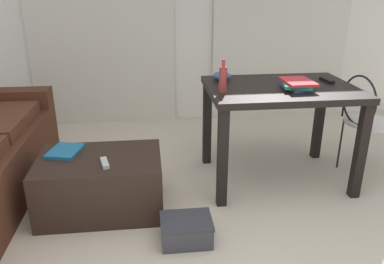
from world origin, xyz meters
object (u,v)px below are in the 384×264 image
(magazine, at_px, (65,151))
(book_stack, at_px, (297,84))
(bowl, at_px, (222,76))
(shoebox, at_px, (186,230))
(tv_remote_on_table, at_px, (327,80))
(craft_table, at_px, (280,101))
(wire_chair, at_px, (365,115))
(coffee_table, at_px, (101,183))
(bottle_near, at_px, (223,79))
(tv_remote_primary, at_px, (105,163))

(magazine, bearing_deg, book_stack, 17.65)
(bowl, distance_m, shoebox, 1.31)
(tv_remote_on_table, bearing_deg, craft_table, -173.77)
(wire_chair, xyz_separation_m, bowl, (-1.14, 0.25, 0.29))
(craft_table, bearing_deg, book_stack, -46.23)
(coffee_table, xyz_separation_m, wire_chair, (2.10, 0.29, 0.34))
(bottle_near, xyz_separation_m, shoebox, (-0.34, -0.64, -0.81))
(wire_chair, relative_size, tv_remote_on_table, 5.23)
(shoebox, bearing_deg, craft_table, 42.90)
(wire_chair, bearing_deg, bowl, 167.73)
(book_stack, height_order, shoebox, book_stack)
(coffee_table, relative_size, book_stack, 2.68)
(coffee_table, bearing_deg, tv_remote_on_table, 12.41)
(bottle_near, xyz_separation_m, book_stack, (0.57, 0.03, -0.06))
(craft_table, xyz_separation_m, bottle_near, (-0.48, -0.12, 0.22))
(book_stack, height_order, tv_remote_primary, book_stack)
(craft_table, height_order, wire_chair, wire_chair)
(wire_chair, bearing_deg, bottle_near, -175.09)
(magazine, bearing_deg, coffee_table, -10.89)
(craft_table, bearing_deg, bottle_near, -166.30)
(bowl, relative_size, magazine, 0.58)
(coffee_table, bearing_deg, wire_chair, 7.93)
(craft_table, bearing_deg, wire_chair, -1.15)
(tv_remote_primary, distance_m, shoebox, 0.70)
(wire_chair, height_order, bowl, same)
(magazine, distance_m, shoebox, 1.05)
(coffee_table, xyz_separation_m, tv_remote_primary, (0.05, -0.11, 0.21))
(craft_table, distance_m, shoebox, 1.26)
(magazine, bearing_deg, tv_remote_primary, -23.29)
(coffee_table, relative_size, wire_chair, 0.99)
(bottle_near, xyz_separation_m, tv_remote_on_table, (0.89, 0.20, -0.09))
(craft_table, distance_m, tv_remote_on_table, 0.44)
(coffee_table, height_order, bowl, bowl)
(wire_chair, bearing_deg, shoebox, -154.09)
(coffee_table, height_order, bottle_near, bottle_near)
(craft_table, height_order, magazine, craft_table)
(coffee_table, distance_m, bowl, 1.27)
(tv_remote_primary, xyz_separation_m, shoebox, (0.51, -0.34, -0.34))
(coffee_table, height_order, book_stack, book_stack)
(book_stack, bearing_deg, shoebox, -143.37)
(tv_remote_primary, bearing_deg, bowl, 22.27)
(magazine, bearing_deg, bowl, 33.52)
(bowl, bearing_deg, coffee_table, -150.68)
(bowl, relative_size, tv_remote_on_table, 0.90)
(bottle_near, distance_m, bowl, 0.36)
(shoebox, bearing_deg, tv_remote_on_table, 34.66)
(book_stack, relative_size, tv_remote_primary, 2.12)
(craft_table, distance_m, book_stack, 0.20)
(tv_remote_on_table, relative_size, tv_remote_primary, 1.10)
(book_stack, height_order, magazine, book_stack)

